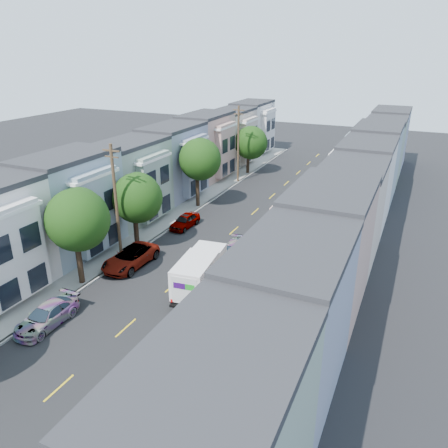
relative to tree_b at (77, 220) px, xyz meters
name	(u,v)px	position (x,y,z in m)	size (l,w,h in m)	color
ground	(173,286)	(6.30, 2.62, -5.41)	(160.00, 160.00, 0.00)	black
road_slab	(245,221)	(6.30, 17.62, -5.40)	(12.00, 70.00, 0.02)	black
curb_left	(195,212)	(0.25, 17.62, -5.33)	(0.30, 70.00, 0.15)	gray
curb_right	(301,229)	(12.35, 17.62, -5.33)	(0.30, 70.00, 0.15)	gray
sidewalk_left	(185,210)	(-1.05, 17.62, -5.33)	(2.60, 70.00, 0.15)	gray
sidewalk_right	(313,231)	(13.65, 17.62, -5.33)	(2.60, 70.00, 0.15)	gray
centerline	(245,221)	(6.30, 17.62, -5.41)	(0.12, 70.00, 0.01)	gold
townhouse_row_left	(156,206)	(-4.85, 17.62, -5.41)	(5.00, 70.00, 8.50)	beige
townhouse_row_right	(352,238)	(17.45, 17.62, -5.41)	(5.00, 70.00, 8.50)	beige
tree_b	(77,220)	(0.00, 0.00, 0.00)	(4.70, 4.70, 7.78)	black
tree_c	(136,198)	(0.00, 7.40, -0.60)	(4.47, 4.47, 7.07)	black
tree_d	(199,159)	(0.00, 19.44, 0.20)	(4.70, 4.70, 7.98)	black
tree_e	(250,143)	(0.00, 35.06, -0.87)	(4.70, 4.70, 6.90)	black
tree_far_r	(339,164)	(13.20, 31.54, -1.79)	(3.10, 3.10, 5.20)	black
utility_pole_near	(116,204)	(0.00, 4.62, -0.26)	(1.60, 0.26, 10.00)	#42301E
utility_pole_far	(238,144)	(0.00, 30.62, -0.26)	(1.60, 0.26, 10.00)	#42301E
fedex_truck	(200,272)	(8.59, 2.80, -3.76)	(2.36, 6.13, 2.94)	silver
lead_sedan	(233,252)	(8.73, 8.78, -4.72)	(1.93, 4.60, 1.38)	black
parked_left_b	(47,316)	(1.40, -5.22, -4.71)	(1.96, 4.65, 1.40)	black
parked_left_c	(130,258)	(1.40, 4.04, -4.63)	(2.56, 5.56, 1.54)	gray
parked_left_d	(185,221)	(1.40, 13.37, -4.72)	(1.63, 4.26, 1.38)	#46100E
parked_right_a	(187,344)	(11.20, -3.86, -4.80)	(2.03, 4.39, 1.22)	#454545
parked_right_b	(219,306)	(11.20, 0.66, -4.78)	(2.07, 4.49, 1.25)	white
parked_right_c	(294,218)	(11.20, 18.96, -4.74)	(1.59, 4.14, 1.34)	black
parked_right_d	(319,188)	(11.20, 30.36, -4.77)	(1.79, 4.26, 1.28)	#12223D
motorcycle	(144,410)	(11.66, -9.11, -4.94)	(0.31, 2.23, 0.89)	black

